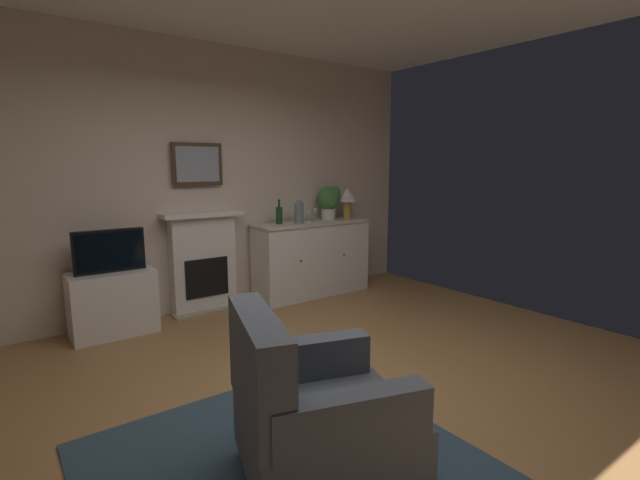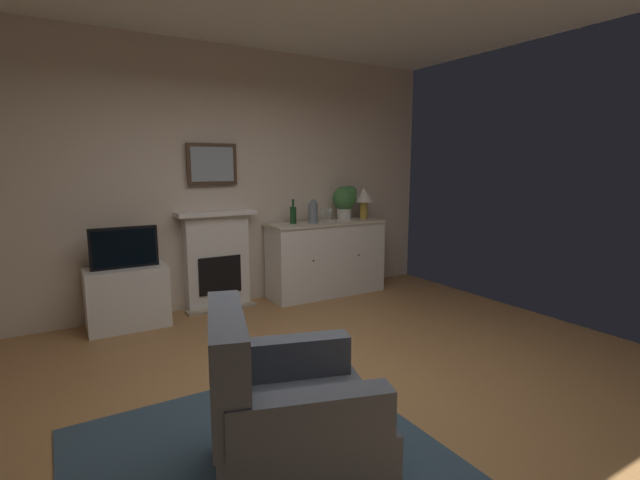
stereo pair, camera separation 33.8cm
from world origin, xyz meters
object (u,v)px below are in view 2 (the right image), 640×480
Objects in this scene: wine_bottle at (293,215)px; vase_decorative at (313,212)px; wine_glass_left at (323,212)px; armchair at (284,413)px; fireplace_unit at (217,260)px; sideboard_cabinet at (327,258)px; tv_cabinet at (127,297)px; framed_picture at (212,164)px; wine_glass_center at (330,212)px; table_lamp at (364,197)px; tv_set at (124,248)px; potted_plant_small at (345,200)px.

vase_decorative is at bearing -22.27° from wine_bottle.
wine_glass_left is 3.44m from armchair.
fireplace_unit is 0.74× the size of sideboard_cabinet.
wine_bottle is at bearing -8.74° from fireplace_unit.
wine_bottle is 2.00m from tv_cabinet.
wine_glass_center is (1.37, -0.24, -0.57)m from framed_picture.
sideboard_cabinet is at bearing 148.90° from wine_glass_center.
framed_picture is 1.96× the size of vase_decorative.
tv_cabinet is 0.75× the size of armchair.
tv_set is at bearing -179.84° from table_lamp.
armchair reaches higher than sideboard_cabinet.
framed_picture is 1.38× the size of table_lamp.
fireplace_unit is 3.07m from armchair.
table_lamp is 0.79m from vase_decorative.
vase_decorative is (-0.22, -0.05, 0.59)m from sideboard_cabinet.
framed_picture reaches higher than armchair.
framed_picture is 0.55× the size of armchair.
framed_picture reaches higher than fireplace_unit.
framed_picture is 1.90× the size of wine_bottle.
wine_glass_left is (0.37, -0.08, 0.01)m from wine_bottle.
tv_set is at bearing -179.80° from sideboard_cabinet.
wine_glass_left is at bearing -176.60° from table_lamp.
armchair is (-0.66, -3.03, -1.22)m from framed_picture.
wine_glass_left and wine_glass_center have the same top height.
wine_glass_left is at bearing -11.66° from framed_picture.
wine_glass_left is 0.59× the size of vase_decorative.
table_lamp is at bearing -6.72° from framed_picture.
wine_glass_center is 0.22× the size of tv_cabinet.
wine_glass_center is at bearing 6.19° from vase_decorative.
wine_glass_center is (0.11, 0.02, 0.00)m from wine_glass_left.
table_lamp is at bearing 3.68° from vase_decorative.
fireplace_unit is 3.91× the size of vase_decorative.
vase_decorative reaches higher than wine_glass_left.
framed_picture is at bearing 13.31° from tv_set.
potted_plant_small is (2.61, 0.03, 0.86)m from tv_cabinet.
wine_bottle is at bearing -179.59° from potted_plant_small.
vase_decorative is (-0.26, -0.03, 0.02)m from wine_glass_center.
wine_bottle is at bearing 1.48° from tv_set.
wine_glass_center reaches higher than tv_cabinet.
fireplace_unit is 1.75m from potted_plant_small.
sideboard_cabinet is 0.64m from vase_decorative.
vase_decorative is 0.45× the size of tv_set.
potted_plant_small is at bearing -6.18° from framed_picture.
armchair is (-2.30, -2.86, -0.79)m from potted_plant_small.
vase_decorative reaches higher than tv_set.
tv_cabinet is at bearing 179.63° from sideboard_cabinet.
wine_glass_left is at bearing -152.93° from sideboard_cabinet.
tv_set is (-2.34, 0.01, -0.23)m from wine_glass_center.
armchair is (-1.55, -2.85, -0.64)m from wine_bottle.
potted_plant_small reaches higher than fireplace_unit.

